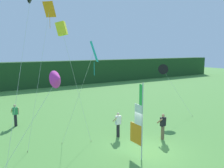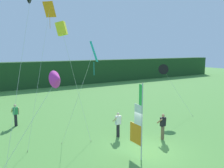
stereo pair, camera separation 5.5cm
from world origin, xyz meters
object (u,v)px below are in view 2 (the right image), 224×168
Objects in this scene: kite_yellow_box_3 at (62,29)px; kite_black_delta_4 at (163,69)px; person_far_left at (163,126)px; person_mid_field at (118,124)px; person_near_banner at (15,115)px; banner_flag at (138,123)px; kite_orange_diamond_2 at (49,15)px; kite_magenta_delta_1 at (57,79)px; kite_cyan_diamond_0 at (93,55)px.

kite_yellow_box_3 reaches higher than kite_black_delta_4.
kite_black_delta_4 is at bearing 46.38° from person_far_left.
person_far_left is (2.19, -1.93, 0.03)m from person_mid_field.
person_near_banner reaches higher than person_mid_field.
person_far_left is at bearing 21.81° from banner_flag.
kite_black_delta_4 is at bearing 9.93° from kite_yellow_box_3.
kite_orange_diamond_2 is 2.21m from kite_yellow_box_3.
kite_yellow_box_3 is (1.41, 3.10, 2.51)m from kite_magenta_delta_1.
kite_orange_diamond_2 reaches higher than kite_black_delta_4.
kite_orange_diamond_2 is (-2.75, 5.94, 6.01)m from banner_flag.
kite_yellow_box_3 reaches higher than kite_cyan_diamond_0.
kite_cyan_diamond_0 is at bearing -149.95° from person_mid_field.
banner_flag is at bearing -12.38° from kite_magenta_delta_1.
person_far_left reaches higher than person_near_banner.
kite_yellow_box_3 reaches higher than person_near_banner.
kite_magenta_delta_1 reaches higher than kite_black_delta_4.
kite_cyan_diamond_0 reaches higher than kite_magenta_delta_1.
kite_orange_diamond_2 is (1.88, -3.17, 7.09)m from person_near_banner.
kite_yellow_box_3 is (-5.58, 2.79, 6.06)m from person_far_left.
kite_black_delta_4 is (6.50, 2.59, 3.16)m from person_mid_field.
person_far_left is 10.26m from kite_orange_diamond_2.
banner_flag is 0.47× the size of kite_orange_diamond_2.
kite_cyan_diamond_0 is at bearing 174.87° from person_far_left.
banner_flag is 2.48× the size of person_mid_field.
kite_black_delta_4 reaches higher than person_far_left.
kite_yellow_box_3 reaches higher than person_mid_field.
kite_cyan_diamond_0 is at bearing -155.76° from kite_black_delta_4.
kite_orange_diamond_2 is 10.78m from kite_black_delta_4.
kite_magenta_delta_1 reaches higher than person_far_left.
banner_flag is 8.89m from kite_orange_diamond_2.
kite_orange_diamond_2 reaches higher than kite_cyan_diamond_0.
kite_magenta_delta_1 is (-2.20, -0.73, -1.05)m from kite_cyan_diamond_0.
person_mid_field is 8.41m from kite_orange_diamond_2.
kite_yellow_box_3 is (-2.61, 3.98, 5.00)m from banner_flag.
person_near_banner is at bearing 164.07° from kite_black_delta_4.
kite_black_delta_4 is (11.30, 4.83, -0.41)m from kite_magenta_delta_1.
person_mid_field is 7.02m from kite_yellow_box_3.
kite_magenta_delta_1 is at bearing -155.02° from person_mid_field.
kite_black_delta_4 is (9.10, 4.10, -1.46)m from kite_cyan_diamond_0.
kite_cyan_diamond_0 reaches higher than person_far_left.
kite_black_delta_4 is at bearing 23.14° from kite_magenta_delta_1.
person_far_left is 6.65m from kite_cyan_diamond_0.
person_mid_field is at bearing 30.05° from kite_cyan_diamond_0.
person_near_banner is at bearing 120.67° from kite_orange_diamond_2.
person_near_banner is 12.78m from kite_black_delta_4.
kite_magenta_delta_1 is 12.29m from kite_black_delta_4.
kite_cyan_diamond_0 reaches higher than banner_flag.
person_mid_field is at bearing 24.98° from kite_magenta_delta_1.
kite_yellow_box_3 is (0.14, -1.96, -1.02)m from kite_orange_diamond_2.
kite_magenta_delta_1 is 0.55× the size of kite_orange_diamond_2.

